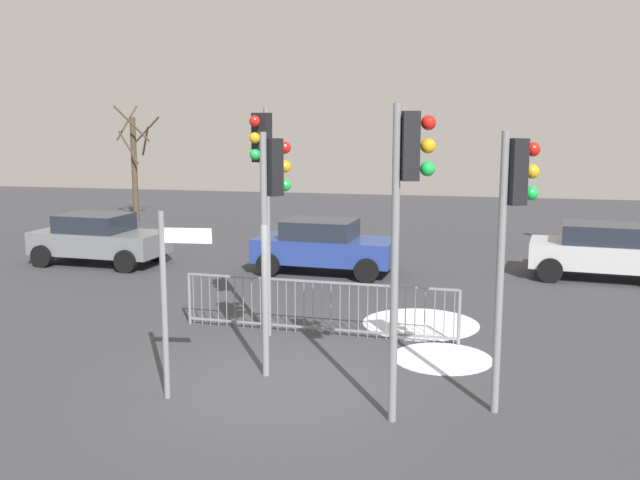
% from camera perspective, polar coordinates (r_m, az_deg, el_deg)
% --- Properties ---
extents(ground_plane, '(60.00, 60.00, 0.00)m').
position_cam_1_polar(ground_plane, '(11.57, -3.28, -11.36)').
color(ground_plane, '#38383D').
extents(traffic_light_mid_left, '(0.36, 0.56, 4.37)m').
position_cam_1_polar(traffic_light_mid_left, '(13.32, -4.59, 5.52)').
color(traffic_light_mid_left, slate).
rests_on(traffic_light_mid_left, ground).
extents(traffic_light_mid_right, '(0.45, 0.48, 3.95)m').
position_cam_1_polar(traffic_light_mid_right, '(11.34, -3.89, 3.30)').
color(traffic_light_mid_right, slate).
rests_on(traffic_light_mid_right, ground).
extents(traffic_light_foreground_right, '(0.53, 0.40, 3.98)m').
position_cam_1_polar(traffic_light_foreground_right, '(10.12, 15.16, 2.40)').
color(traffic_light_foreground_right, slate).
rests_on(traffic_light_foreground_right, ground).
extents(traffic_light_rear_left, '(0.55, 0.37, 4.34)m').
position_cam_1_polar(traffic_light_rear_left, '(9.48, 6.96, 3.80)').
color(traffic_light_rear_left, slate).
rests_on(traffic_light_rear_left, ground).
extents(direction_sign_post, '(0.79, 0.14, 2.83)m').
position_cam_1_polar(direction_sign_post, '(10.73, -12.05, -4.30)').
color(direction_sign_post, slate).
rests_on(direction_sign_post, ground).
extents(pedestrian_guard_railing, '(5.50, 0.32, 1.07)m').
position_cam_1_polar(pedestrian_guard_railing, '(13.91, -0.22, -5.35)').
color(pedestrian_guard_railing, slate).
rests_on(pedestrian_guard_railing, ground).
extents(car_grey_near, '(3.90, 2.12, 1.47)m').
position_cam_1_polar(car_grey_near, '(21.67, -17.29, 0.14)').
color(car_grey_near, slate).
rests_on(car_grey_near, ground).
extents(car_blue_mid, '(3.90, 2.12, 1.47)m').
position_cam_1_polar(car_blue_mid, '(19.48, 0.32, -0.44)').
color(car_blue_mid, navy).
rests_on(car_blue_mid, ground).
extents(car_silver_trailing, '(3.96, 2.27, 1.47)m').
position_cam_1_polar(car_silver_trailing, '(20.12, 21.77, -0.79)').
color(car_silver_trailing, '#B2B5BA').
rests_on(car_silver_trailing, ground).
extents(bare_tree_left, '(1.68, 1.92, 4.79)m').
position_cam_1_polar(bare_tree_left, '(30.50, -14.60, 6.01)').
color(bare_tree_left, '#473828').
rests_on(bare_tree_left, ground).
extents(snow_patch_kerb, '(1.75, 1.75, 0.01)m').
position_cam_1_polar(snow_patch_kerb, '(12.85, 9.73, -9.30)').
color(snow_patch_kerb, silver).
rests_on(snow_patch_kerb, ground).
extents(snow_patch_island, '(2.39, 2.39, 0.01)m').
position_cam_1_polar(snow_patch_island, '(14.88, 8.05, -6.64)').
color(snow_patch_island, silver).
rests_on(snow_patch_island, ground).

